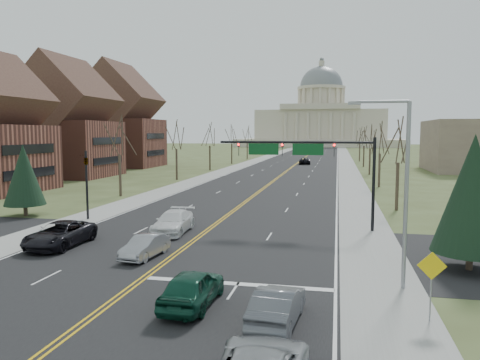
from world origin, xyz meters
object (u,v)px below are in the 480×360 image
at_px(car_far_nb, 305,161).
at_px(car_sb_inner_lead, 145,246).
at_px(street_light, 401,182).
at_px(car_sb_outer_lead, 60,234).
at_px(signal_left, 87,177).
at_px(car_nb_inner_lead, 192,288).
at_px(car_sb_inner_second, 173,222).
at_px(car_nb_outer_lead, 277,305).
at_px(signal_mast, 307,156).
at_px(car_far_sb, 303,152).
at_px(warn_sign, 432,273).

bearing_deg(car_far_nb, car_sb_inner_lead, 82.27).
distance_m(street_light, car_sb_outer_lead, 21.81).
bearing_deg(signal_left, car_nb_inner_lead, -49.50).
bearing_deg(car_sb_inner_second, car_nb_outer_lead, -60.01).
distance_m(car_sb_inner_lead, car_sb_inner_second, 7.08).
distance_m(signal_mast, car_sb_outer_lead, 18.86).
bearing_deg(car_nb_outer_lead, signal_mast, -85.00).
bearing_deg(car_nb_outer_lead, car_sb_inner_lead, -37.39).
relative_size(street_light, car_sb_inner_lead, 2.21).
bearing_deg(car_far_sb, car_sb_outer_lead, -93.51).
bearing_deg(warn_sign, car_nb_inner_lead, -178.52).
distance_m(signal_mast, car_nb_inner_lead, 18.82).
bearing_deg(signal_left, car_sb_outer_lead, -70.46).
height_order(signal_left, street_light, street_light).
xyz_separation_m(car_nb_outer_lead, car_sb_inner_second, (-9.85, 15.26, 0.07)).
height_order(street_light, car_far_nb, street_light).
height_order(signal_left, warn_sign, signal_left).
bearing_deg(car_sb_inner_second, signal_mast, 17.94).
height_order(signal_mast, car_far_nb, signal_mast).
relative_size(signal_mast, car_nb_outer_lead, 2.69).
distance_m(car_nb_inner_lead, car_sb_inner_second, 15.28).
distance_m(car_far_nb, car_far_sb, 50.45).
height_order(signal_mast, car_nb_outer_lead, signal_mast).
height_order(signal_left, car_far_nb, signal_left).
bearing_deg(car_nb_outer_lead, car_far_sb, -81.62).
xyz_separation_m(warn_sign, car_sb_outer_lead, (-21.70, 8.22, -1.19)).
bearing_deg(street_light, car_sb_inner_second, 146.89).
xyz_separation_m(signal_mast, street_light, (5.29, -13.50, -0.54)).
xyz_separation_m(signal_left, car_far_sb, (9.59, 126.72, -2.98)).
bearing_deg(car_far_nb, car_sb_outer_lead, 77.81).
bearing_deg(car_nb_inner_lead, car_nb_outer_lead, 164.31).
distance_m(car_nb_inner_lead, car_far_sb, 144.59).
height_order(car_sb_inner_second, car_far_sb, car_sb_inner_second).
height_order(car_nb_outer_lead, car_sb_inner_second, car_sb_inner_second).
xyz_separation_m(car_sb_inner_second, car_far_nb, (4.34, 80.12, -0.02)).
relative_size(car_nb_inner_lead, car_far_sb, 1.11).
relative_size(signal_left, car_nb_outer_lead, 1.33).
bearing_deg(car_sb_inner_second, warn_sign, -44.04).
bearing_deg(car_far_nb, street_light, 91.41).
relative_size(warn_sign, car_nb_inner_lead, 0.61).
xyz_separation_m(signal_left, street_light, (24.24, -13.50, 1.51)).
bearing_deg(signal_mast, car_far_nb, 94.04).
relative_size(car_nb_outer_lead, car_sb_inner_second, 0.80).
bearing_deg(car_sb_outer_lead, car_nb_outer_lead, -31.78).
xyz_separation_m(signal_left, car_sb_inner_second, (9.21, -3.70, -2.89)).
bearing_deg(street_light, car_sb_inner_lead, 169.07).
distance_m(warn_sign, car_nb_outer_lead, 6.25).
xyz_separation_m(signal_mast, car_sb_inner_second, (-9.74, -3.70, -4.94)).
height_order(car_nb_outer_lead, car_sb_inner_lead, car_nb_outer_lead).
bearing_deg(car_sb_inner_lead, car_sb_outer_lead, 173.77).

